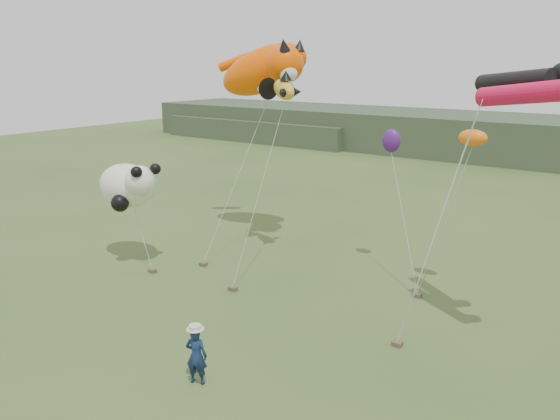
# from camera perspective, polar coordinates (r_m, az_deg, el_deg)

# --- Properties ---
(ground) EXTENTS (120.00, 120.00, 0.00)m
(ground) POSITION_cam_1_polar(r_m,az_deg,el_deg) (18.17, -6.45, -15.01)
(ground) COLOR #385123
(ground) RESTS_ON ground
(headland) EXTENTS (90.00, 13.00, 4.00)m
(headland) POSITION_cam_1_polar(r_m,az_deg,el_deg) (58.33, 21.89, 6.98)
(headland) COLOR #2D3D28
(headland) RESTS_ON ground
(festival_attendant) EXTENTS (0.75, 0.63, 1.77)m
(festival_attendant) POSITION_cam_1_polar(r_m,az_deg,el_deg) (16.54, -8.73, -14.82)
(festival_attendant) COLOR #132349
(festival_attendant) RESTS_ON ground
(sandbag_anchors) EXTENTS (11.97, 4.67, 0.17)m
(sandbag_anchors) POSITION_cam_1_polar(r_m,az_deg,el_deg) (22.67, -0.93, -8.30)
(sandbag_anchors) COLOR brown
(sandbag_anchors) RESTS_ON ground
(cat_kite) EXTENTS (6.40, 3.63, 3.69)m
(cat_kite) POSITION_cam_1_polar(r_m,az_deg,el_deg) (28.03, -1.25, 14.46)
(cat_kite) COLOR #FA5300
(cat_kite) RESTS_ON ground
(fish_kite) EXTENTS (2.80, 1.80, 1.42)m
(fish_kite) POSITION_cam_1_polar(r_m,az_deg,el_deg) (25.05, -0.33, 12.59)
(fish_kite) COLOR gold
(fish_kite) RESTS_ON ground
(tube_kites) EXTENTS (3.76, 3.27, 1.38)m
(tube_kites) POSITION_cam_1_polar(r_m,az_deg,el_deg) (18.21, 24.49, 11.69)
(tube_kites) COLOR black
(tube_kites) RESTS_ON ground
(panda_kite) EXTENTS (3.59, 2.32, 2.23)m
(panda_kite) POSITION_cam_1_polar(r_m,az_deg,el_deg) (26.04, -15.52, 2.50)
(panda_kite) COLOR white
(panda_kite) RESTS_ON ground
(misc_kites) EXTENTS (4.71, 1.61, 1.36)m
(misc_kites) POSITION_cam_1_polar(r_m,az_deg,el_deg) (23.12, 15.19, 7.13)
(misc_kites) COLOR orange
(misc_kites) RESTS_ON ground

